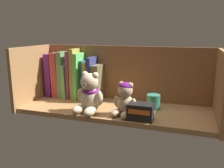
# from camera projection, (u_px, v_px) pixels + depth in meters

# --- Properties ---
(shelf_board) EXTENTS (0.82, 0.29, 0.02)m
(shelf_board) POSITION_uv_depth(u_px,v_px,m) (115.00, 110.00, 1.05)
(shelf_board) COLOR #9E7042
(shelf_board) RESTS_ON ground
(shelf_back_panel) EXTENTS (0.84, 0.01, 0.28)m
(shelf_back_panel) POSITION_uv_depth(u_px,v_px,m) (124.00, 75.00, 1.16)
(shelf_back_panel) COLOR brown
(shelf_back_panel) RESTS_ON ground
(shelf_side_panel_left) EXTENTS (0.02, 0.31, 0.28)m
(shelf_side_panel_left) POSITION_uv_depth(u_px,v_px,m) (33.00, 76.00, 1.15)
(shelf_side_panel_left) COLOR #9E7042
(shelf_side_panel_left) RESTS_ON ground
(shelf_side_panel_right) EXTENTS (0.02, 0.31, 0.28)m
(shelf_side_panel_right) POSITION_uv_depth(u_px,v_px,m) (220.00, 88.00, 0.90)
(shelf_side_panel_right) COLOR #9E7042
(shelf_side_panel_right) RESTS_ON ground
(book_0) EXTENTS (0.03, 0.12, 0.22)m
(book_0) POSITION_uv_depth(u_px,v_px,m) (53.00, 74.00, 1.25)
(book_0) COLOR #5F1F7D
(book_0) RESTS_ON shelf_board
(book_1) EXTENTS (0.04, 0.11, 0.23)m
(book_1) POSITION_uv_depth(u_px,v_px,m) (59.00, 74.00, 1.24)
(book_1) COLOR #C64040
(book_1) RESTS_ON shelf_board
(book_2) EXTENTS (0.03, 0.11, 0.23)m
(book_2) POSITION_uv_depth(u_px,v_px,m) (64.00, 74.00, 1.23)
(book_2) COLOR #599A58
(book_2) RESTS_ON shelf_board
(book_3) EXTENTS (0.02, 0.14, 0.17)m
(book_3) POSITION_uv_depth(u_px,v_px,m) (69.00, 80.00, 1.23)
(book_3) COLOR #69B168
(book_3) RESTS_ON shelf_board
(book_4) EXTENTS (0.02, 0.12, 0.24)m
(book_4) POSITION_uv_depth(u_px,v_px,m) (72.00, 74.00, 1.21)
(book_4) COLOR #9A3967
(book_4) RESTS_ON shelf_board
(book_5) EXTENTS (0.02, 0.12, 0.25)m
(book_5) POSITION_uv_depth(u_px,v_px,m) (76.00, 73.00, 1.20)
(book_5) COLOR #A8973F
(book_5) RESTS_ON shelf_board
(book_6) EXTENTS (0.03, 0.14, 0.23)m
(book_6) POSITION_uv_depth(u_px,v_px,m) (81.00, 75.00, 1.20)
(book_6) COLOR #5FCB5D
(book_6) RESTS_ON shelf_board
(book_7) EXTENTS (0.02, 0.09, 0.19)m
(book_7) POSITION_uv_depth(u_px,v_px,m) (85.00, 79.00, 1.20)
(book_7) COLOR navy
(book_7) RESTS_ON shelf_board
(book_8) EXTENTS (0.02, 0.12, 0.19)m
(book_8) POSITION_uv_depth(u_px,v_px,m) (89.00, 80.00, 1.19)
(book_8) COLOR gold
(book_8) RESTS_ON shelf_board
(book_9) EXTENTS (0.02, 0.15, 0.21)m
(book_9) POSITION_uv_depth(u_px,v_px,m) (94.00, 78.00, 1.18)
(book_9) COLOR navy
(book_9) RESTS_ON shelf_board
(book_10) EXTENTS (0.03, 0.14, 0.17)m
(book_10) POSITION_uv_depth(u_px,v_px,m) (100.00, 82.00, 1.17)
(book_10) COLOR brown
(book_10) RESTS_ON shelf_board
(teddy_bear_larger) EXTENTS (0.13, 0.13, 0.17)m
(teddy_bear_larger) POSITION_uv_depth(u_px,v_px,m) (89.00, 95.00, 0.99)
(teddy_bear_larger) COLOR beige
(teddy_bear_larger) RESTS_ON shelf_board
(teddy_bear_smaller) EXTENTS (0.10, 0.11, 0.14)m
(teddy_bear_smaller) POSITION_uv_depth(u_px,v_px,m) (125.00, 100.00, 0.95)
(teddy_bear_smaller) COLOR tan
(teddy_bear_smaller) RESTS_ON shelf_board
(pillar_candle) EXTENTS (0.06, 0.06, 0.06)m
(pillar_candle) POSITION_uv_depth(u_px,v_px,m) (153.00, 102.00, 1.03)
(pillar_candle) COLOR #2D7A66
(pillar_candle) RESTS_ON shelf_board
(small_product_box) EXTENTS (0.10, 0.06, 0.06)m
(small_product_box) POSITION_uv_depth(u_px,v_px,m) (140.00, 112.00, 0.91)
(small_product_box) COLOR black
(small_product_box) RESTS_ON shelf_board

